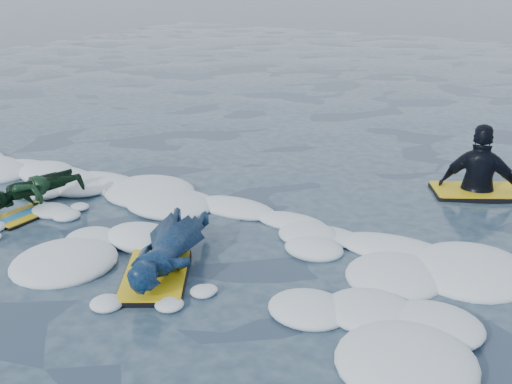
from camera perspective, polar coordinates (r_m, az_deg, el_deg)
ground at (r=6.93m, az=-6.24°, el=-6.85°), size 120.00×120.00×0.00m
foam_band at (r=7.70m, az=-1.81°, el=-3.79°), size 12.00×3.10×0.30m
prone_woman_unit at (r=6.80m, az=-7.86°, el=-5.21°), size 1.17×1.88×0.46m
prone_child_unit at (r=8.71m, az=-19.08°, el=-0.26°), size 0.98×1.36×0.48m
waiting_rider_unit at (r=9.41m, az=19.14°, el=0.17°), size 1.41×1.18×1.86m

